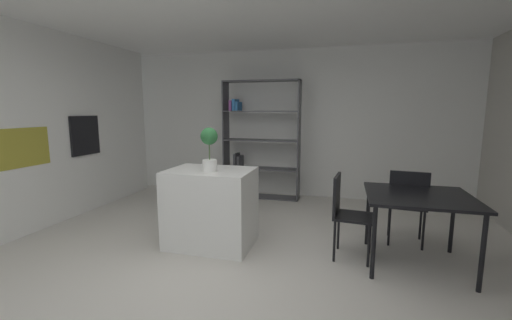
{
  "coord_description": "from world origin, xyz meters",
  "views": [
    {
      "loc": [
        1.21,
        -2.98,
        1.63
      ],
      "look_at": [
        0.15,
        0.91,
        1.02
      ],
      "focal_mm": 22.89,
      "sensor_mm": 36.0,
      "label": 1
    }
  ],
  "objects_px": {
    "built_in_oven": "(85,135)",
    "dining_table": "(419,202)",
    "potted_plant_on_island": "(209,146)",
    "kitchen_island": "(211,208)",
    "dining_chair_island_side": "(345,208)",
    "open_bookshelf": "(258,139)",
    "dining_chair_far": "(408,200)"
  },
  "relations": [
    {
      "from": "dining_table",
      "to": "open_bookshelf",
      "type": "bearing_deg",
      "value": 136.21
    },
    {
      "from": "potted_plant_on_island",
      "to": "dining_chair_island_side",
      "type": "xyz_separation_m",
      "value": [
        1.53,
        0.19,
        -0.67
      ]
    },
    {
      "from": "built_in_oven",
      "to": "kitchen_island",
      "type": "distance_m",
      "value": 2.66
    },
    {
      "from": "dining_table",
      "to": "dining_chair_island_side",
      "type": "bearing_deg",
      "value": 179.25
    },
    {
      "from": "potted_plant_on_island",
      "to": "built_in_oven",
      "type": "bearing_deg",
      "value": 161.47
    },
    {
      "from": "built_in_oven",
      "to": "dining_table",
      "type": "distance_m",
      "value": 4.82
    },
    {
      "from": "potted_plant_on_island",
      "to": "dining_table",
      "type": "distance_m",
      "value": 2.33
    },
    {
      "from": "potted_plant_on_island",
      "to": "kitchen_island",
      "type": "bearing_deg",
      "value": 111.44
    },
    {
      "from": "built_in_oven",
      "to": "potted_plant_on_island",
      "type": "bearing_deg",
      "value": -18.53
    },
    {
      "from": "built_in_oven",
      "to": "dining_chair_island_side",
      "type": "relative_size",
      "value": 0.66
    },
    {
      "from": "dining_table",
      "to": "dining_chair_island_side",
      "type": "distance_m",
      "value": 0.74
    },
    {
      "from": "dining_chair_island_side",
      "to": "built_in_oven",
      "type": "bearing_deg",
      "value": 86.72
    },
    {
      "from": "kitchen_island",
      "to": "potted_plant_on_island",
      "type": "relative_size",
      "value": 1.98
    },
    {
      "from": "kitchen_island",
      "to": "open_bookshelf",
      "type": "bearing_deg",
      "value": 90.71
    },
    {
      "from": "dining_table",
      "to": "dining_chair_far",
      "type": "xyz_separation_m",
      "value": [
        -0.01,
        0.52,
        -0.13
      ]
    },
    {
      "from": "dining_table",
      "to": "kitchen_island",
      "type": "bearing_deg",
      "value": -178.15
    },
    {
      "from": "potted_plant_on_island",
      "to": "dining_chair_far",
      "type": "xyz_separation_m",
      "value": [
        2.25,
        0.7,
        -0.67
      ]
    },
    {
      "from": "built_in_oven",
      "to": "kitchen_island",
      "type": "xyz_separation_m",
      "value": [
        2.44,
        -0.73,
        -0.78
      ]
    },
    {
      "from": "open_bookshelf",
      "to": "dining_chair_island_side",
      "type": "xyz_separation_m",
      "value": [
        1.6,
        -2.22,
        -0.55
      ]
    },
    {
      "from": "potted_plant_on_island",
      "to": "dining_chair_far",
      "type": "distance_m",
      "value": 2.45
    },
    {
      "from": "kitchen_island",
      "to": "dining_chair_island_side",
      "type": "distance_m",
      "value": 1.57
    },
    {
      "from": "built_in_oven",
      "to": "dining_chair_far",
      "type": "bearing_deg",
      "value": -1.64
    },
    {
      "from": "dining_table",
      "to": "dining_chair_far",
      "type": "relative_size",
      "value": 1.11
    },
    {
      "from": "potted_plant_on_island",
      "to": "dining_chair_far",
      "type": "height_order",
      "value": "potted_plant_on_island"
    },
    {
      "from": "built_in_oven",
      "to": "open_bookshelf",
      "type": "relative_size",
      "value": 0.28
    },
    {
      "from": "built_in_oven",
      "to": "kitchen_island",
      "type": "height_order",
      "value": "built_in_oven"
    },
    {
      "from": "dining_table",
      "to": "dining_chair_island_side",
      "type": "xyz_separation_m",
      "value": [
        -0.73,
        0.01,
        -0.13
      ]
    },
    {
      "from": "kitchen_island",
      "to": "potted_plant_on_island",
      "type": "xyz_separation_m",
      "value": [
        0.04,
        -0.1,
        0.76
      ]
    },
    {
      "from": "potted_plant_on_island",
      "to": "open_bookshelf",
      "type": "height_order",
      "value": "open_bookshelf"
    },
    {
      "from": "kitchen_island",
      "to": "dining_chair_far",
      "type": "bearing_deg",
      "value": 14.52
    },
    {
      "from": "kitchen_island",
      "to": "dining_table",
      "type": "distance_m",
      "value": 2.31
    },
    {
      "from": "built_in_oven",
      "to": "dining_table",
      "type": "bearing_deg",
      "value": -7.86
    }
  ]
}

